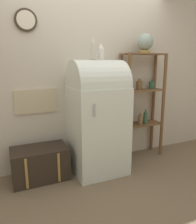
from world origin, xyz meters
name	(u,v)px	position (x,y,z in m)	size (l,w,h in m)	color
ground_plane	(104,176)	(0.00, 0.00, 0.00)	(12.00, 12.00, 0.00)	#7A664C
wall_back	(87,73)	(-0.01, 0.57, 1.35)	(7.00, 0.09, 2.70)	beige
refrigerator	(97,115)	(0.00, 0.21, 0.80)	(0.71, 0.71, 1.54)	silver
suitcase_trunk	(40,163)	(-0.79, 0.29, 0.21)	(0.71, 0.44, 0.42)	#33281E
shelf_unit	(142,100)	(0.85, 0.38, 0.93)	(0.70, 0.30, 1.64)	brown
globe	(145,42)	(0.83, 0.34, 1.79)	(0.24, 0.24, 0.28)	#AD8942
vase_left	(93,48)	(-0.06, 0.20, 1.68)	(0.07, 0.07, 0.30)	beige
vase_center	(101,52)	(0.06, 0.22, 1.64)	(0.08, 0.08, 0.21)	white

